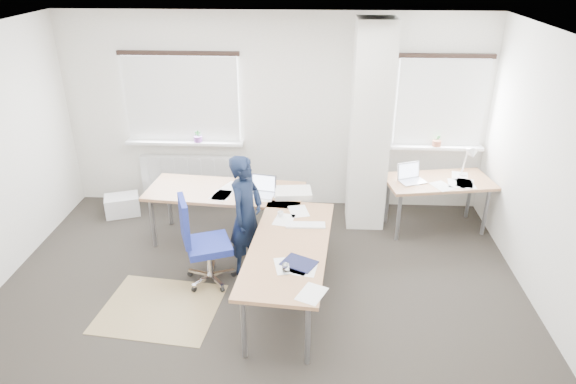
# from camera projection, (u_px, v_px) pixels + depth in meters

# --- Properties ---
(ground) EXTENTS (6.00, 6.00, 0.00)m
(ground) POSITION_uv_depth(u_px,v_px,m) (258.00, 303.00, 5.64)
(ground) COLOR #2A2722
(ground) RESTS_ON ground
(room_shell) EXTENTS (6.04, 5.04, 2.82)m
(room_shell) POSITION_uv_depth(u_px,v_px,m) (276.00, 139.00, 5.28)
(room_shell) COLOR silver
(room_shell) RESTS_ON ground
(floor_mat) EXTENTS (1.34, 1.18, 0.01)m
(floor_mat) POSITION_uv_depth(u_px,v_px,m) (160.00, 308.00, 5.56)
(floor_mat) COLOR #937C50
(floor_mat) RESTS_ON ground
(white_crate) EXTENTS (0.56, 0.48, 0.29)m
(white_crate) POSITION_uv_depth(u_px,v_px,m) (122.00, 205.00, 7.47)
(white_crate) COLOR white
(white_crate) RESTS_ON ground
(desk_main) EXTENTS (2.41, 2.81, 0.96)m
(desk_main) POSITION_uv_depth(u_px,v_px,m) (258.00, 217.00, 5.98)
(desk_main) COLOR #9A6242
(desk_main) RESTS_ON ground
(desk_side) EXTENTS (1.50, 0.93, 1.22)m
(desk_side) POSITION_uv_depth(u_px,v_px,m) (439.00, 183.00, 6.86)
(desk_side) COLOR #9A6242
(desk_side) RESTS_ON ground
(task_chair) EXTENTS (0.64, 0.62, 1.10)m
(task_chair) POSITION_uv_depth(u_px,v_px,m) (206.00, 259.00, 5.88)
(task_chair) COLOR navy
(task_chair) RESTS_ON ground
(person) EXTENTS (0.53, 0.63, 1.47)m
(person) POSITION_uv_depth(u_px,v_px,m) (246.00, 215.00, 5.93)
(person) COLOR black
(person) RESTS_ON ground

